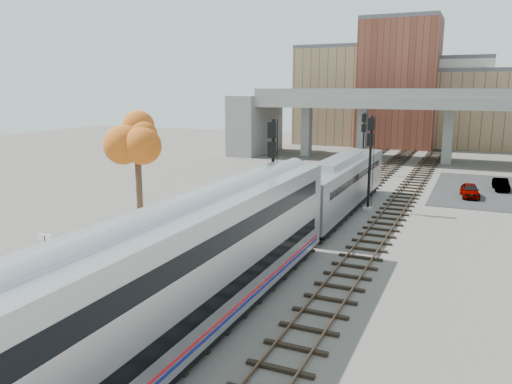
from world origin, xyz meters
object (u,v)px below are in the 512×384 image
Objects in this scene: car_a at (470,190)px; coach at (182,275)px; signal_mast_near at (273,179)px; car_b at (501,184)px; signal_mast_far at (363,144)px; signal_mast_mid at (370,164)px; tree at (137,136)px; locomotive at (339,184)px.

coach is at bearing -112.90° from car_a.
car_b is at bearing 58.74° from signal_mast_near.
signal_mast_far reaches higher than coach.
signal_mast_mid is 11.67m from car_a.
signal_mast_mid is 0.87× the size of tree.
signal_mast_mid is 1.08× the size of signal_mast_far.
coach is 6.95× the size of car_a.
signal_mast_far is (-2.10, 18.14, 1.12)m from locomotive.
signal_mast_far is (-2.10, 40.75, 0.61)m from coach.
locomotive is 9.04m from signal_mast_near.
coach is 2.91× the size of tree.
signal_mast_near is (-2.10, 13.97, 1.12)m from coach.
locomotive is 0.76× the size of coach.
tree reaches higher than locomotive.
tree is 29.28m from car_a.
tree reaches higher than signal_mast_far.
signal_mast_near is 26.78m from signal_mast_far.
coach is at bearing -81.45° from signal_mast_near.
signal_mast_mid is at bearing 34.29° from locomotive.
tree is at bearing -140.46° from signal_mast_mid.
car_b is at bearing 50.48° from locomotive.
tree is at bearing -139.63° from locomotive.
signal_mast_near is 10.81m from signal_mast_mid.
locomotive is 2.55× the size of signal_mast_mid.
coach is 33.90m from car_a.
car_b is at bearing 52.75° from car_a.
tree is at bearing 132.14° from coach.
signal_mast_mid is at bearing -133.50° from car_b.
signal_mast_mid is at bearing 67.71° from signal_mast_near.
locomotive is 2.22× the size of tree.
tree reaches higher than signal_mast_near.
coach is 3.34× the size of signal_mast_mid.
locomotive is at bearing -140.03° from car_a.
signal_mast_near reaches higher than car_a.
locomotive is 5.61× the size of car_b.
coach is 17.60m from tree.
coach is 7.36× the size of car_b.
coach is at bearing -87.05° from signal_mast_far.
signal_mast_far is 2.03× the size of car_b.
car_a is at bearing -126.60° from car_b.
signal_mast_near reaches higher than signal_mast_mid.
signal_mast_far is (-4.10, 16.78, -0.38)m from signal_mast_mid.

